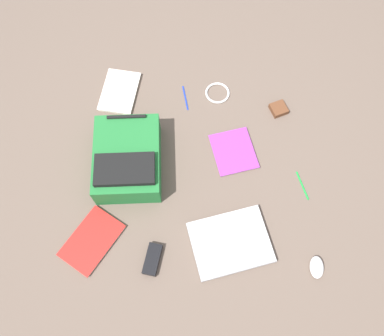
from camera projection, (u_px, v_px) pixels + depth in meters
The scene contains 12 objects.
ground_plane at pixel (187, 172), 1.97m from camera, with size 3.93×3.93×0.00m, color brown.
backpack at pixel (128, 159), 1.91m from camera, with size 0.34×0.42×0.17m.
laptop at pixel (231, 242), 1.82m from camera, with size 0.38×0.31×0.03m.
book_manual at pixel (234, 152), 2.01m from camera, with size 0.23×0.25×0.01m.
book_blue at pixel (120, 92), 2.14m from camera, with size 0.24×0.30×0.02m.
book_comic at pixel (92, 241), 1.83m from camera, with size 0.32×0.33×0.02m.
computer_mouse at pixel (317, 267), 1.78m from camera, with size 0.06×0.10×0.04m, color silver.
cable_coil at pixel (217, 93), 2.14m from camera, with size 0.13×0.13×0.01m, color silver.
power_brick at pixel (152, 259), 1.79m from camera, with size 0.06×0.14×0.03m, color black.
pen_black at pixel (185, 98), 2.13m from camera, with size 0.01×0.01×0.15m, color #1933B2.
pen_blue at pixel (303, 185), 1.94m from camera, with size 0.01×0.01×0.15m, color #198C33.
earbud_pouch at pixel (279, 109), 2.09m from camera, with size 0.08×0.08×0.03m, color #59331E.
Camera 1 is at (-0.07, -0.75, 1.83)m, focal length 38.10 mm.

